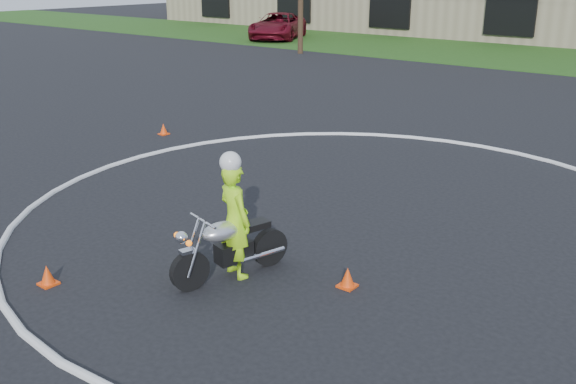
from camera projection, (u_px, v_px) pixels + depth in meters
The scene contains 6 objects.
ground at pixel (239, 272), 9.55m from camera, with size 120.00×120.00×0.00m, color black.
course_markings at pixel (493, 220), 11.48m from camera, with size 19.05×19.05×0.12m.
primary_motorcycle at pixel (229, 246), 9.23m from camera, with size 0.84×1.90×1.02m.
rider_primary_grp at pixel (235, 217), 9.19m from camera, with size 0.71×0.56×1.89m.
pickup_grp at pixel (278, 26), 40.43m from camera, with size 4.85×6.36×1.60m.
traffic_cones at pixel (430, 265), 9.47m from camera, with size 23.20×9.47×0.30m.
Camera 1 is at (5.95, -6.28, 4.29)m, focal length 40.00 mm.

